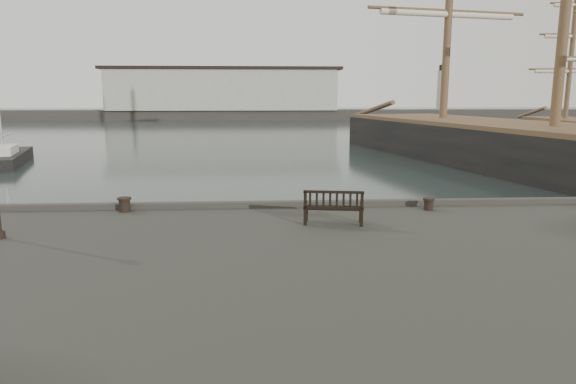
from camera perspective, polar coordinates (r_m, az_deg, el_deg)
The scene contains 7 objects.
ground at distance 16.52m, azimuth 0.66°, elevation -6.84°, with size 400.00×400.00×0.00m, color black.
breakwater at distance 107.76m, azimuth -5.36°, elevation 10.29°, with size 140.00×9.50×12.20m.
bench at distance 13.85m, azimuth 5.06°, elevation -2.38°, with size 1.66×0.79×0.92m.
bollard_left at distance 16.04m, azimuth -17.70°, elevation -1.34°, with size 0.41×0.41×0.43m, color black.
bollard_right at distance 16.08m, azimuth 15.36°, elevation -1.31°, with size 0.34×0.34×0.36m, color black.
yacht_d at distance 43.30m, azimuth -28.90°, elevation 3.08°, with size 5.06×9.98×12.11m.
tall_ship_main at distance 37.09m, azimuth 27.18°, elevation 3.14°, with size 18.40×46.86×34.46m.
Camera 1 is at (-1.14, -15.71, 4.98)m, focal length 32.00 mm.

